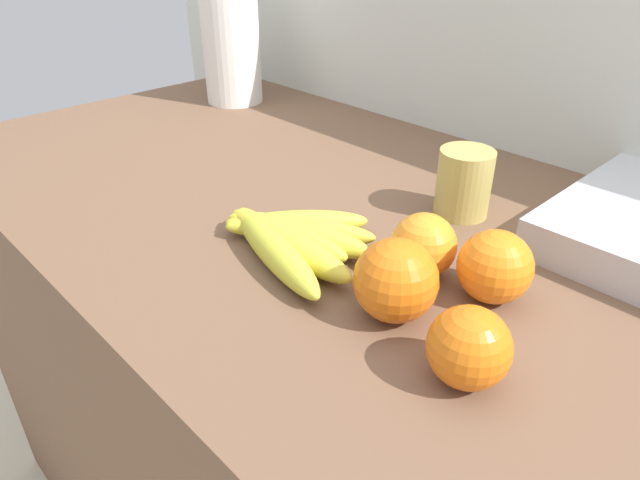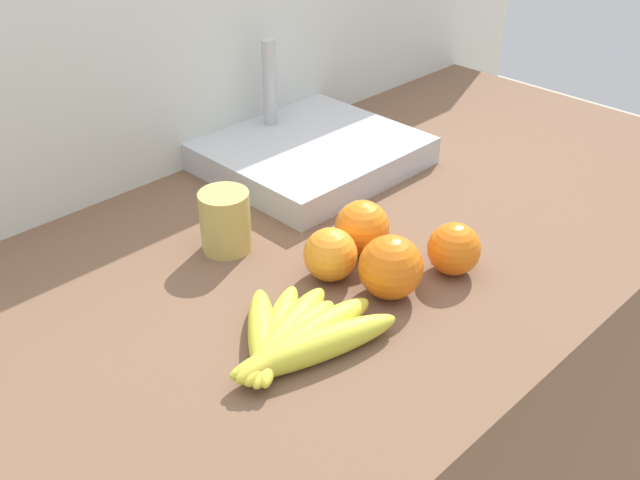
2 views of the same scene
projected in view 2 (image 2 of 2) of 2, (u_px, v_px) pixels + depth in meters
wall_back at (150, 278)px, 1.34m from camera, size 2.12×0.06×1.30m
banana_bunch at (293, 338)px, 0.85m from camera, size 0.22×0.19×0.04m
orange_center at (454, 249)px, 0.98m from camera, size 0.07×0.07×0.07m
orange_front at (362, 227)px, 1.03m from camera, size 0.08×0.08×0.08m
orange_back_right at (330, 255)px, 0.97m from camera, size 0.07×0.07×0.07m
orange_far_right at (391, 267)px, 0.94m from camera, size 0.08×0.08×0.08m
sink_basin at (311, 152)px, 1.26m from camera, size 0.33×0.30×0.20m
mug at (225, 221)px, 1.03m from camera, size 0.07×0.07×0.09m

